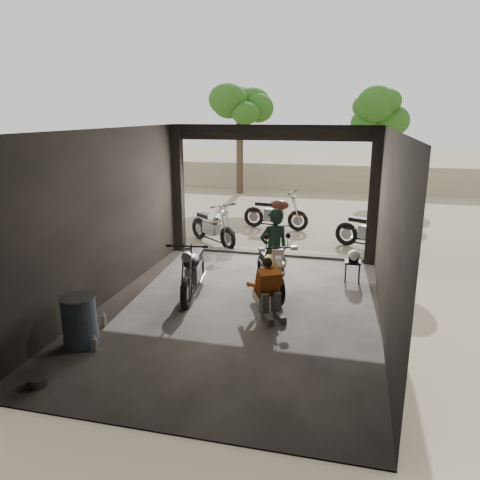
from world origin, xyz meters
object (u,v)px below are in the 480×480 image
at_px(main_bike, 270,267).
at_px(outside_bike_b, 275,210).
at_px(helmet, 354,256).
at_px(left_bike, 193,267).
at_px(outside_bike_c, 372,228).
at_px(rider, 274,250).
at_px(sign_post, 389,181).
at_px(outside_bike_a, 213,223).
at_px(oil_drum, 80,322).
at_px(mechanic, 270,291).
at_px(stool, 353,264).

relative_size(main_bike, outside_bike_b, 0.93).
bearing_deg(helmet, left_bike, -143.02).
xyz_separation_m(outside_bike_c, rider, (-2.00, -3.42, 0.24)).
bearing_deg(outside_bike_c, sign_post, -107.77).
relative_size(main_bike, sign_post, 0.62).
height_order(outside_bike_b, outside_bike_c, outside_bike_b).
xyz_separation_m(outside_bike_a, helmet, (3.73, -2.16, 0.00)).
bearing_deg(outside_bike_b, oil_drum, 176.67).
relative_size(main_bike, outside_bike_c, 0.93).
bearing_deg(mechanic, outside_bike_c, 37.33).
bearing_deg(oil_drum, sign_post, 52.50).
xyz_separation_m(rider, sign_post, (2.30, 3.15, 1.01)).
height_order(mechanic, helmet, mechanic).
bearing_deg(outside_bike_a, rider, -105.20).
bearing_deg(left_bike, stool, 17.35).
xyz_separation_m(outside_bike_a, stool, (3.72, -2.15, -0.19)).
xyz_separation_m(outside_bike_b, rider, (0.81, -5.09, 0.24)).
distance_m(stool, helmet, 0.20).
bearing_deg(helmet, oil_drum, -124.68).
relative_size(left_bike, oil_drum, 2.15).
distance_m(left_bike, outside_bike_b, 5.77).
bearing_deg(mechanic, oil_drum, -179.82).
bearing_deg(outside_bike_b, outside_bike_a, 155.28).
bearing_deg(sign_post, outside_bike_a, 178.05).
height_order(left_bike, oil_drum, left_bike).
distance_m(main_bike, left_bike, 1.51).
height_order(outside_bike_a, sign_post, sign_post).
distance_m(mechanic, sign_post, 5.18).
xyz_separation_m(rider, helmet, (1.55, 0.81, -0.25)).
bearing_deg(outside_bike_b, rider, -162.83).
bearing_deg(rider, main_bike, 42.78).
bearing_deg(helmet, mechanic, -110.52).
relative_size(outside_bike_c, oil_drum, 2.23).
height_order(mechanic, sign_post, sign_post).
height_order(outside_bike_a, oil_drum, outside_bike_a).
bearing_deg(helmet, main_bike, -135.97).
relative_size(outside_bike_b, rider, 1.06).
bearing_deg(sign_post, helmet, -111.85).
distance_m(outside_bike_a, sign_post, 4.65).
height_order(rider, sign_post, sign_post).
bearing_deg(sign_post, oil_drum, -131.70).
relative_size(outside_bike_b, oil_drum, 2.24).
distance_m(outside_bike_a, oil_drum, 6.03).
bearing_deg(oil_drum, mechanic, 32.14).
distance_m(main_bike, sign_post, 4.28).
distance_m(helmet, oil_drum, 5.57).
bearing_deg(oil_drum, outside_bike_a, 87.33).
bearing_deg(sign_post, rider, -130.27).
bearing_deg(main_bike, oil_drum, -154.90).
height_order(left_bike, outside_bike_c, outside_bike_c).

